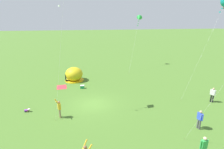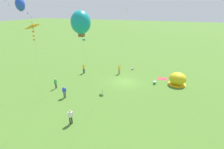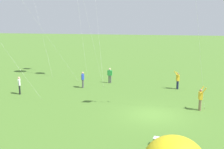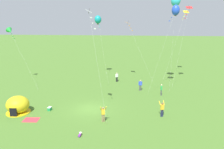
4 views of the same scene
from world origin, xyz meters
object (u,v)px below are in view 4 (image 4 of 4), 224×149
(kite_yellow, at_px, (185,14))
(kite_teal, at_px, (98,20))
(person_arms_raised, at_px, (162,109))
(person_center_field, at_px, (117,77))
(kite_white, at_px, (90,17))
(person_with_toddler, at_px, (161,89))
(kite_red, at_px, (189,10))
(popup_tent, at_px, (18,105))
(toddler_crawling, at_px, (80,135))
(kite_orange, at_px, (129,25))
(kite_blue, at_px, (176,10))
(person_watching_sky, at_px, (103,113))
(kite_green, at_px, (10,31))
(cooler_box, at_px, (50,109))
(kite_cyan, at_px, (176,0))
(person_near_tent, at_px, (140,85))

(kite_yellow, height_order, kite_teal, kite_yellow)
(person_arms_raised, relative_size, person_center_field, 1.10)
(kite_white, bearing_deg, kite_yellow, 57.61)
(person_with_toddler, distance_m, kite_teal, 18.13)
(kite_yellow, relative_size, kite_red, 0.98)
(kite_red, height_order, kite_white, kite_red)
(person_with_toddler, relative_size, kite_white, 0.14)
(popup_tent, bearing_deg, person_center_field, 55.40)
(kite_red, bearing_deg, person_center_field, 176.19)
(toddler_crawling, relative_size, kite_orange, 0.05)
(kite_blue, bearing_deg, person_with_toddler, -124.06)
(kite_blue, bearing_deg, kite_white, -132.95)
(popup_tent, distance_m, kite_orange, 22.82)
(person_watching_sky, bearing_deg, kite_red, 53.82)
(person_center_field, xyz_separation_m, kite_blue, (9.03, -4.28, 11.41))
(kite_yellow, bearing_deg, kite_green, -163.45)
(popup_tent, xyz_separation_m, cooler_box, (3.50, 1.09, -0.78))
(kite_yellow, distance_m, kite_orange, 12.13)
(kite_blue, height_order, kite_cyan, kite_cyan)
(person_with_toddler, bearing_deg, kite_yellow, 68.34)
(toddler_crawling, relative_size, kite_blue, 0.04)
(person_near_tent, bearing_deg, person_arms_raised, -76.15)
(kite_orange, relative_size, kite_green, 1.11)
(person_arms_raised, distance_m, person_with_toddler, 7.66)
(popup_tent, distance_m, person_center_field, 18.60)
(kite_blue, bearing_deg, cooler_box, -148.29)
(person_near_tent, distance_m, kite_orange, 11.37)
(person_arms_raised, bearing_deg, kite_yellow, 73.99)
(popup_tent, height_order, cooler_box, popup_tent)
(popup_tent, height_order, kite_orange, kite_orange)
(person_near_tent, xyz_separation_m, kite_teal, (-8.12, 7.98, 10.15))
(person_arms_raised, bearing_deg, toddler_crawling, -146.68)
(person_near_tent, relative_size, kite_green, 0.17)
(toddler_crawling, distance_m, kite_teal, 25.66)
(person_near_tent, xyz_separation_m, kite_blue, (4.81, 0.53, 11.41))
(person_watching_sky, relative_size, kite_cyan, 0.13)
(popup_tent, height_order, kite_white, kite_white)
(kite_blue, relative_size, kite_teal, 1.11)
(person_watching_sky, relative_size, person_center_field, 1.10)
(cooler_box, height_order, person_arms_raised, person_arms_raised)
(kite_teal, distance_m, kite_cyan, 14.44)
(person_center_field, relative_size, kite_cyan, 0.12)
(kite_red, bearing_deg, toddler_crawling, -124.81)
(person_with_toddler, height_order, kite_yellow, kite_yellow)
(person_near_tent, xyz_separation_m, kite_green, (-22.49, 2.29, 8.19))
(toddler_crawling, bearing_deg, person_arms_raised, 33.32)
(toddler_crawling, height_order, person_with_toddler, person_with_toddler)
(kite_green, bearing_deg, kite_blue, -3.70)
(kite_orange, bearing_deg, popup_tent, -126.79)
(person_watching_sky, relative_size, kite_green, 0.19)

